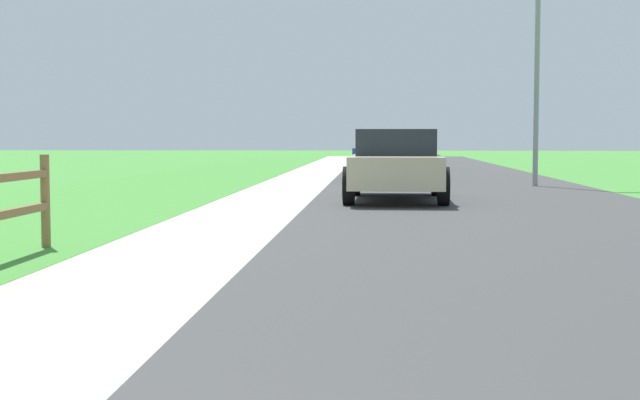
# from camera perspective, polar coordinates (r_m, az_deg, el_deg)

# --- Properties ---
(ground_plane) EXTENTS (120.00, 120.00, 0.00)m
(ground_plane) POSITION_cam_1_polar(r_m,az_deg,el_deg) (26.24, 0.66, 1.10)
(ground_plane) COLOR #438D36
(road_asphalt) EXTENTS (7.00, 66.00, 0.01)m
(road_asphalt) POSITION_cam_1_polar(r_m,az_deg,el_deg) (28.28, 7.98, 1.28)
(road_asphalt) COLOR #3C3C3C
(road_asphalt) RESTS_ON ground
(curb_concrete) EXTENTS (6.00, 66.00, 0.01)m
(curb_concrete) POSITION_cam_1_polar(r_m,az_deg,el_deg) (28.54, -5.15, 1.33)
(curb_concrete) COLOR #B8B2A1
(curb_concrete) RESTS_ON ground
(grass_verge) EXTENTS (5.00, 66.00, 0.00)m
(grass_verge) POSITION_cam_1_polar(r_m,az_deg,el_deg) (28.81, -8.10, 1.33)
(grass_verge) COLOR #438D36
(grass_verge) RESTS_ON ground
(parked_suv_beige) EXTENTS (2.12, 4.74, 1.49)m
(parked_suv_beige) POSITION_cam_1_polar(r_m,az_deg,el_deg) (19.09, 4.80, 2.26)
(parked_suv_beige) COLOR #C6B793
(parked_suv_beige) RESTS_ON ground
(parked_car_blue) EXTENTS (2.23, 4.62, 1.53)m
(parked_car_blue) POSITION_cam_1_polar(r_m,az_deg,el_deg) (28.00, 4.25, 2.84)
(parked_car_blue) COLOR navy
(parked_car_blue) RESTS_ON ground
(parked_car_black) EXTENTS (2.09, 4.47, 1.53)m
(parked_car_black) POSITION_cam_1_polar(r_m,az_deg,el_deg) (37.01, 5.17, 3.16)
(parked_car_black) COLOR black
(parked_car_black) RESTS_ON ground
(parked_car_white) EXTENTS (2.04, 4.59, 1.47)m
(parked_car_white) POSITION_cam_1_polar(r_m,az_deg,el_deg) (47.61, 4.77, 3.30)
(parked_car_white) COLOR white
(parked_car_white) RESTS_ON ground
(street_lamp) EXTENTS (1.17, 0.20, 6.82)m
(street_lamp) POSITION_cam_1_polar(r_m,az_deg,el_deg) (25.19, 13.76, 10.02)
(street_lamp) COLOR gray
(street_lamp) RESTS_ON ground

